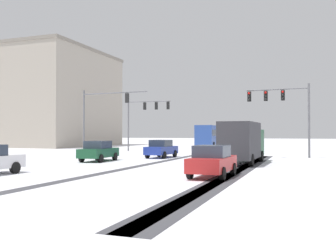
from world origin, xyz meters
TOP-DOWN VIEW (x-y plane):
  - wheel_track_left_lane at (-0.35, 13.84)m, footprint 0.73×30.44m
  - wheel_track_right_lane at (6.71, 13.84)m, footprint 1.10×30.44m
  - wheel_track_center at (6.34, 13.84)m, footprint 0.91×30.44m
  - traffic_signal_near_left at (-8.51, 23.57)m, footprint 7.12×0.55m
  - traffic_signal_near_right at (8.38, 25.77)m, footprint 5.43×0.56m
  - traffic_signal_far_left at (-8.34, 33.81)m, footprint 5.53×0.64m
  - car_blue_lead at (-2.14, 23.40)m, footprint 1.97×4.17m
  - car_dark_green_second at (-5.25, 17.62)m, footprint 2.02×4.19m
  - car_red_third at (5.79, 10.19)m, footprint 1.89×4.13m
  - bus_oncoming at (-3.84, 48.96)m, footprint 3.07×11.11m
  - box_truck_delivery at (5.88, 19.34)m, footprint 2.45×7.46m
  - office_building_far_left_block at (-36.03, 46.31)m, footprint 26.18×20.86m

SIDE VIEW (x-z plane):
  - wheel_track_left_lane at x=-0.35m, z-range 0.00..0.01m
  - wheel_track_right_lane at x=6.71m, z-range 0.00..0.01m
  - wheel_track_center at x=6.34m, z-range 0.00..0.01m
  - car_blue_lead at x=-2.14m, z-range 0.01..1.63m
  - car_dark_green_second at x=-5.25m, z-range 0.01..1.63m
  - car_red_third at x=5.79m, z-range 0.01..1.63m
  - box_truck_delivery at x=5.88m, z-range 0.12..3.14m
  - bus_oncoming at x=-3.84m, z-range 0.30..3.68m
  - traffic_signal_near_left at x=-8.51m, z-range 1.24..7.74m
  - traffic_signal_near_right at x=8.38m, z-range 1.52..8.02m
  - traffic_signal_far_left at x=-8.34m, z-range 1.52..8.02m
  - office_building_far_left_block at x=-36.03m, z-range 0.01..16.39m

